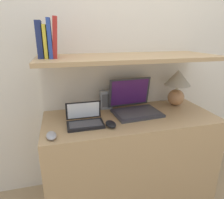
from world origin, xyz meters
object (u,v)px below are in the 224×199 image
object	(u,v)px
laptop_small	(85,120)
book_navy	(40,40)
computer_mouse	(111,124)
book_red	(55,38)
book_yellow	(45,42)
second_mouse	(51,136)
table_lamp	(177,84)
book_blue	(50,38)
router_box	(106,100)
laptop_large	(134,106)

from	to	relation	value
laptop_small	book_navy	bearing A→B (deg)	153.67
computer_mouse	book_red	distance (m)	0.69
book_yellow	book_red	world-z (taller)	book_red
second_mouse	book_yellow	world-z (taller)	book_yellow
laptop_small	book_navy	distance (m)	0.61
table_lamp	second_mouse	xyz separation A→B (m)	(-1.07, -0.34, -0.18)
book_navy	computer_mouse	bearing A→B (deg)	-25.66
book_blue	book_red	bearing A→B (deg)	0.00
second_mouse	book_navy	distance (m)	0.62
second_mouse	book_navy	xyz separation A→B (m)	(-0.03, 0.27, 0.56)
table_lamp	router_box	size ratio (longest dim) A/B	2.00
laptop_large	router_box	size ratio (longest dim) A/B	2.43
computer_mouse	book_red	size ratio (longest dim) A/B	0.46
table_lamp	book_red	bearing A→B (deg)	-175.72
second_mouse	router_box	distance (m)	0.62
computer_mouse	book_navy	xyz separation A→B (m)	(-0.42, 0.20, 0.56)
laptop_large	laptop_small	size ratio (longest dim) A/B	1.52
laptop_large	book_blue	distance (m)	0.81
laptop_large	laptop_small	bearing A→B (deg)	-162.54
book_navy	book_red	world-z (taller)	book_red
table_lamp	computer_mouse	xyz separation A→B (m)	(-0.68, -0.28, -0.18)
book_yellow	computer_mouse	bearing A→B (deg)	-27.61
laptop_large	laptop_small	distance (m)	0.45
laptop_large	book_red	distance (m)	0.79
book_blue	table_lamp	bearing A→B (deg)	4.15
table_lamp	laptop_large	size ratio (longest dim) A/B	0.82
book_red	book_yellow	bearing A→B (deg)	180.00
laptop_large	book_blue	size ratio (longest dim) A/B	1.56
table_lamp	laptop_small	xyz separation A→B (m)	(-0.85, -0.20, -0.16)
router_box	book_navy	world-z (taller)	book_navy
book_navy	laptop_large	bearing A→B (deg)	0.64
book_yellow	book_blue	world-z (taller)	book_blue
laptop_large	book_yellow	xyz separation A→B (m)	(-0.64, -0.01, 0.51)
router_box	book_red	world-z (taller)	book_red
laptop_small	book_blue	world-z (taller)	book_blue
book_blue	laptop_small	bearing A→B (deg)	-33.50
book_yellow	book_red	bearing A→B (deg)	0.00
computer_mouse	router_box	bearing A→B (deg)	82.12
table_lamp	second_mouse	bearing A→B (deg)	-162.21
table_lamp	book_blue	size ratio (longest dim) A/B	1.28
second_mouse	book_red	size ratio (longest dim) A/B	0.42
router_box	second_mouse	bearing A→B (deg)	-136.68
laptop_small	table_lamp	bearing A→B (deg)	13.38
computer_mouse	book_blue	size ratio (longest dim) A/B	0.48
router_box	book_yellow	size ratio (longest dim) A/B	0.76
laptop_large	router_box	distance (m)	0.25
book_blue	book_red	world-z (taller)	book_red
computer_mouse	book_yellow	xyz separation A→B (m)	(-0.39, 0.20, 0.55)
second_mouse	computer_mouse	bearing A→B (deg)	9.31
laptop_small	book_blue	xyz separation A→B (m)	(-0.19, 0.13, 0.55)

